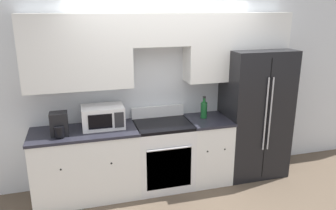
% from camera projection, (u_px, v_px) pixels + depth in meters
% --- Properties ---
extents(ground_plane, '(12.00, 12.00, 0.00)m').
position_uv_depth(ground_plane, '(174.00, 195.00, 4.39)').
color(ground_plane, brown).
extents(wall_back, '(8.00, 0.39, 2.60)m').
position_uv_depth(wall_back, '(163.00, 72.00, 4.48)').
color(wall_back, silver).
rests_on(wall_back, ground_plane).
extents(lower_cabinets_left, '(1.35, 0.64, 0.92)m').
position_uv_depth(lower_cabinets_left, '(86.00, 164.00, 4.26)').
color(lower_cabinets_left, white).
rests_on(lower_cabinets_left, ground_plane).
extents(lower_cabinets_right, '(0.58, 0.64, 0.92)m').
position_uv_depth(lower_cabinets_right, '(207.00, 149.00, 4.70)').
color(lower_cabinets_right, white).
rests_on(lower_cabinets_right, ground_plane).
extents(oven_range, '(0.75, 0.65, 1.08)m').
position_uv_depth(oven_range, '(163.00, 154.00, 4.53)').
color(oven_range, white).
rests_on(oven_range, ground_plane).
extents(refrigerator, '(0.91, 0.73, 1.86)m').
position_uv_depth(refrigerator, '(254.00, 113.00, 4.80)').
color(refrigerator, black).
rests_on(refrigerator, ground_plane).
extents(microwave, '(0.53, 0.37, 0.28)m').
position_uv_depth(microwave, '(103.00, 117.00, 4.22)').
color(microwave, white).
rests_on(microwave, lower_cabinets_left).
extents(bottle, '(0.09, 0.09, 0.31)m').
position_uv_depth(bottle, '(204.00, 109.00, 4.59)').
color(bottle, '#195928').
rests_on(bottle, lower_cabinets_right).
extents(coffee_maker, '(0.21, 0.24, 0.29)m').
position_uv_depth(coffee_maker, '(59.00, 125.00, 3.95)').
color(coffee_maker, black).
rests_on(coffee_maker, lower_cabinets_left).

